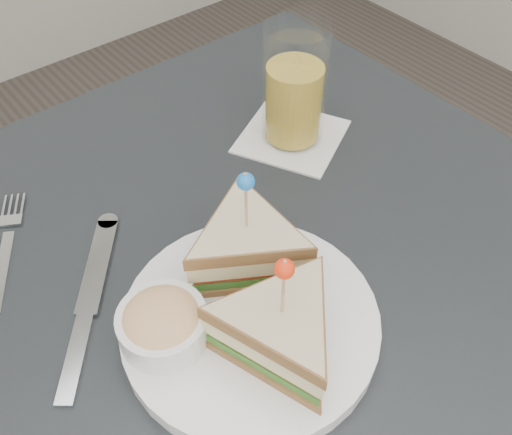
# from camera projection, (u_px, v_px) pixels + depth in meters

# --- Properties ---
(table) EXTENTS (0.80, 0.80, 0.75)m
(table) POSITION_uv_depth(u_px,v_px,m) (255.00, 297.00, 0.69)
(table) COLOR black
(table) RESTS_ON ground
(plate_meal) EXTENTS (0.32, 0.32, 0.15)m
(plate_meal) POSITION_uv_depth(u_px,v_px,m) (251.00, 298.00, 0.54)
(plate_meal) COLOR white
(plate_meal) RESTS_ON table
(cutlery_fork) EXTENTS (0.10, 0.16, 0.00)m
(cutlery_fork) POSITION_uv_depth(u_px,v_px,m) (7.00, 243.00, 0.64)
(cutlery_fork) COLOR silver
(cutlery_fork) RESTS_ON table
(cutlery_knife) EXTENTS (0.16, 0.20, 0.01)m
(cutlery_knife) POSITION_uv_depth(u_px,v_px,m) (88.00, 306.00, 0.58)
(cutlery_knife) COLOR silver
(cutlery_knife) RESTS_ON table
(drink_set) EXTENTS (0.17, 0.17, 0.16)m
(drink_set) POSITION_uv_depth(u_px,v_px,m) (294.00, 92.00, 0.72)
(drink_set) COLOR white
(drink_set) RESTS_ON table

